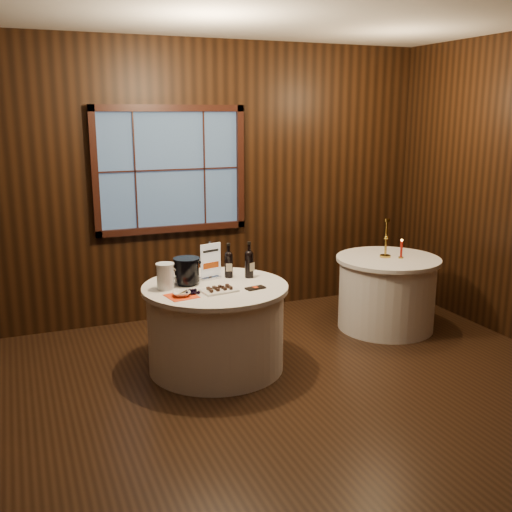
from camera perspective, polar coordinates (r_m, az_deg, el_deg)
name	(u,v)px	position (r m, az deg, el deg)	size (l,w,h in m)	color
ground	(259,418)	(4.67, 0.26, -15.17)	(6.00, 6.00, 0.00)	black
back_wall	(170,180)	(6.50, -8.19, 7.22)	(6.00, 0.10, 3.00)	black
main_table	(216,327)	(5.36, -3.84, -6.73)	(1.28, 1.28, 0.77)	white
side_table	(387,293)	(6.48, 12.33, -3.42)	(1.08, 1.08, 0.77)	white
sign_stand	(210,266)	(5.42, -4.39, -1.00)	(0.21, 0.15, 0.34)	silver
port_bottle_left	(229,263)	(5.45, -2.62, -0.63)	(0.08, 0.08, 0.32)	black
port_bottle_right	(249,262)	(5.44, -0.66, -0.58)	(0.08, 0.09, 0.33)	black
ice_bucket	(187,270)	(5.27, -6.61, -1.38)	(0.23, 0.23, 0.24)	black
chocolate_plate	(219,289)	(5.06, -3.54, -3.20)	(0.32, 0.23, 0.04)	white
chocolate_box	(255,288)	(5.13, -0.06, -3.07)	(0.17, 0.08, 0.01)	black
grape_bunch	(192,292)	(5.01, -6.08, -3.39)	(0.19, 0.09, 0.04)	black
glass_pitcher	(166,276)	(5.15, -8.61, -1.90)	(0.21, 0.16, 0.23)	white
orange_napkin	(182,296)	(4.96, -7.10, -3.81)	(0.23, 0.23, 0.00)	#EE3F14
cracker_bowl	(181,294)	(4.96, -7.11, -3.59)	(0.15, 0.15, 0.04)	white
brass_candlestick	(386,243)	(6.36, 12.26, 1.19)	(0.12, 0.12, 0.41)	gold
red_candle	(401,251)	(6.36, 13.67, 0.50)	(0.05, 0.05, 0.20)	gold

